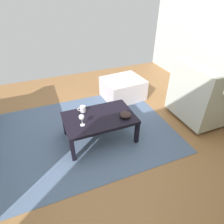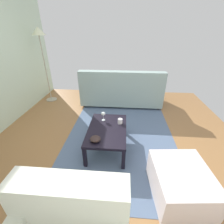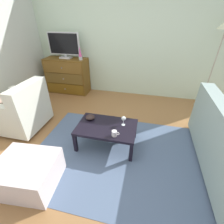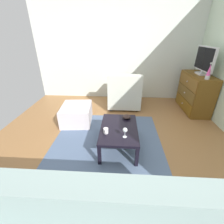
{
  "view_description": "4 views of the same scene",
  "coord_description": "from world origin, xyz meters",
  "px_view_note": "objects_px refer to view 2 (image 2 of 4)",
  "views": [
    {
      "loc": [
        0.57,
        1.94,
        1.83
      ],
      "look_at": [
        -0.19,
        0.04,
        0.42
      ],
      "focal_mm": 30.43,
      "sensor_mm": 36.0,
      "label": 1
    },
    {
      "loc": [
        -2.03,
        -0.23,
        1.74
      ],
      "look_at": [
        0.06,
        -0.06,
        0.62
      ],
      "focal_mm": 24.95,
      "sensor_mm": 36.0,
      "label": 2
    },
    {
      "loc": [
        0.51,
        -1.89,
        1.86
      ],
      "look_at": [
        0.05,
        0.08,
        0.59
      ],
      "focal_mm": 25.34,
      "sensor_mm": 36.0,
      "label": 3
    },
    {
      "loc": [
        2.1,
        0.02,
        1.72
      ],
      "look_at": [
        -0.15,
        -0.12,
        0.58
      ],
      "focal_mm": 24.74,
      "sensor_mm": 36.0,
      "label": 4
    }
  ],
  "objects_px": {
    "coffee_table": "(107,131)",
    "standing_lamp": "(40,39)",
    "wine_glass": "(103,114)",
    "couch_large": "(121,91)",
    "bowl_decorative": "(95,139)",
    "mug": "(120,121)",
    "ottoman": "(180,183)"
  },
  "relations": [
    {
      "from": "mug",
      "to": "bowl_decorative",
      "type": "relative_size",
      "value": 0.77
    },
    {
      "from": "coffee_table",
      "to": "wine_glass",
      "type": "distance_m",
      "value": 0.31
    },
    {
      "from": "coffee_table",
      "to": "standing_lamp",
      "type": "xyz_separation_m",
      "value": [
        1.83,
        1.76,
        1.21
      ]
    },
    {
      "from": "wine_glass",
      "to": "couch_large",
      "type": "height_order",
      "value": "couch_large"
    },
    {
      "from": "coffee_table",
      "to": "ottoman",
      "type": "relative_size",
      "value": 1.32
    },
    {
      "from": "coffee_table",
      "to": "mug",
      "type": "relative_size",
      "value": 8.09
    },
    {
      "from": "wine_glass",
      "to": "ottoman",
      "type": "relative_size",
      "value": 0.22
    },
    {
      "from": "mug",
      "to": "couch_large",
      "type": "xyz_separation_m",
      "value": [
        1.58,
        0.02,
        -0.06
      ]
    },
    {
      "from": "bowl_decorative",
      "to": "standing_lamp",
      "type": "relative_size",
      "value": 0.08
    },
    {
      "from": "bowl_decorative",
      "to": "couch_large",
      "type": "relative_size",
      "value": 0.07
    },
    {
      "from": "wine_glass",
      "to": "bowl_decorative",
      "type": "bearing_deg",
      "value": 175.98
    },
    {
      "from": "mug",
      "to": "couch_large",
      "type": "height_order",
      "value": "couch_large"
    },
    {
      "from": "couch_large",
      "to": "ottoman",
      "type": "relative_size",
      "value": 2.84
    },
    {
      "from": "ottoman",
      "to": "standing_lamp",
      "type": "height_order",
      "value": "standing_lamp"
    },
    {
      "from": "bowl_decorative",
      "to": "coffee_table",
      "type": "bearing_deg",
      "value": -22.47
    },
    {
      "from": "coffee_table",
      "to": "wine_glass",
      "type": "relative_size",
      "value": 5.88
    },
    {
      "from": "wine_glass",
      "to": "mug",
      "type": "distance_m",
      "value": 0.31
    },
    {
      "from": "coffee_table",
      "to": "bowl_decorative",
      "type": "relative_size",
      "value": 6.22
    },
    {
      "from": "couch_large",
      "to": "coffee_table",
      "type": "bearing_deg",
      "value": 174.27
    },
    {
      "from": "couch_large",
      "to": "bowl_decorative",
      "type": "bearing_deg",
      "value": 171.58
    },
    {
      "from": "couch_large",
      "to": "ottoman",
      "type": "distance_m",
      "value": 2.63
    },
    {
      "from": "bowl_decorative",
      "to": "mug",
      "type": "bearing_deg",
      "value": -34.01
    },
    {
      "from": "ottoman",
      "to": "couch_large",
      "type": "bearing_deg",
      "value": 16.44
    },
    {
      "from": "coffee_table",
      "to": "wine_glass",
      "type": "height_order",
      "value": "wine_glass"
    },
    {
      "from": "wine_glass",
      "to": "ottoman",
      "type": "bearing_deg",
      "value": -135.16
    },
    {
      "from": "bowl_decorative",
      "to": "couch_large",
      "type": "xyz_separation_m",
      "value": [
        2.07,
        -0.31,
        -0.05
      ]
    },
    {
      "from": "mug",
      "to": "standing_lamp",
      "type": "bearing_deg",
      "value": 49.72
    },
    {
      "from": "mug",
      "to": "bowl_decorative",
      "type": "xyz_separation_m",
      "value": [
        -0.48,
        0.33,
        -0.01
      ]
    },
    {
      "from": "bowl_decorative",
      "to": "couch_large",
      "type": "height_order",
      "value": "couch_large"
    },
    {
      "from": "bowl_decorative",
      "to": "standing_lamp",
      "type": "distance_m",
      "value": 2.92
    },
    {
      "from": "bowl_decorative",
      "to": "standing_lamp",
      "type": "height_order",
      "value": "standing_lamp"
    },
    {
      "from": "wine_glass",
      "to": "standing_lamp",
      "type": "relative_size",
      "value": 0.09
    }
  ]
}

